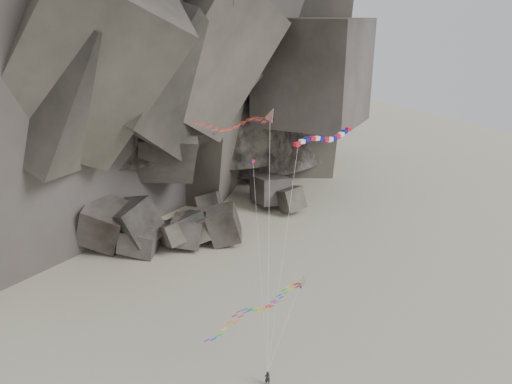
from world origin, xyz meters
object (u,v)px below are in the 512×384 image
kite_flyer (267,377)px  parafoil_kite (253,310)px  delta_kite (230,124)px  pennant_kite (256,206)px  banner_kite (324,139)px

kite_flyer → parafoil_kite: size_ratio=0.14×
kite_flyer → delta_kite: delta_kite is taller
pennant_kite → delta_kite: bearing=-160.9°
kite_flyer → pennant_kite: (3.15, 7.29, 18.37)m
kite_flyer → delta_kite: (-0.73, 6.35, 29.07)m
kite_flyer → delta_kite: bearing=-63.9°
kite_flyer → parafoil_kite: (-0.42, 2.48, 8.07)m
kite_flyer → parafoil_kite: bearing=-60.8°
delta_kite → parafoil_kite: size_ratio=1.93×
parafoil_kite → banner_kite: bearing=-15.4°
kite_flyer → delta_kite: size_ratio=0.07×
delta_kite → pennant_kite: (3.88, 0.94, -10.70)m
delta_kite → parafoil_kite: (0.31, -3.88, -20.99)m
parafoil_kite → pennant_kite: (3.57, 4.81, 10.30)m
kite_flyer → banner_kite: bearing=-135.1°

